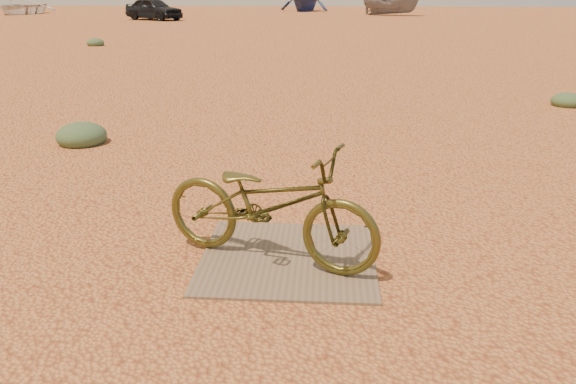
# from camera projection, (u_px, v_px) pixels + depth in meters

# --- Properties ---
(ground) EXTENTS (120.00, 120.00, 0.00)m
(ground) POSITION_uv_depth(u_px,v_px,m) (248.00, 263.00, 4.47)
(ground) COLOR #D18949
(ground) RESTS_ON ground
(plywood_board) EXTENTS (1.39, 1.34, 0.02)m
(plywood_board) POSITION_uv_depth(u_px,v_px,m) (288.00, 258.00, 4.53)
(plywood_board) COLOR brown
(plywood_board) RESTS_ON ground
(bicycle) EXTENTS (1.90, 1.19, 0.94)m
(bicycle) POSITION_uv_depth(u_px,v_px,m) (269.00, 204.00, 4.32)
(bicycle) COLOR #474519
(bicycle) RESTS_ON plywood_board
(car) EXTENTS (4.30, 3.43, 1.37)m
(car) POSITION_uv_depth(u_px,v_px,m) (154.00, 9.00, 35.93)
(car) COLOR black
(car) RESTS_ON ground
(boat_near_left) EXTENTS (4.05, 5.54, 1.12)m
(boat_near_left) POSITION_uv_depth(u_px,v_px,m) (20.00, 6.00, 43.74)
(boat_near_left) COLOR white
(boat_near_left) RESTS_ON ground
(boat_mid_right) EXTENTS (4.80, 3.22, 1.74)m
(boat_mid_right) POSITION_uv_depth(u_px,v_px,m) (391.00, 3.00, 41.45)
(boat_mid_right) COLOR slate
(boat_mid_right) RESTS_ON ground
(kale_a) EXTENTS (0.69, 0.69, 0.38)m
(kale_a) POSITION_uv_depth(u_px,v_px,m) (82.00, 143.00, 7.87)
(kale_a) COLOR #4F6A45
(kale_a) RESTS_ON ground
(kale_b) EXTENTS (0.56, 0.56, 0.31)m
(kale_b) POSITION_uv_depth(u_px,v_px,m) (566.00, 106.00, 10.33)
(kale_b) COLOR #4F6A45
(kale_b) RESTS_ON ground
(kale_c) EXTENTS (0.63, 0.63, 0.35)m
(kale_c) POSITION_uv_depth(u_px,v_px,m) (96.00, 46.00, 20.69)
(kale_c) COLOR #4F6A45
(kale_c) RESTS_ON ground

